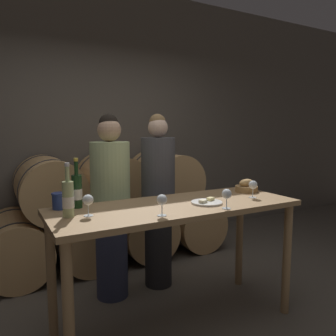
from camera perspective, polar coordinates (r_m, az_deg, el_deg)
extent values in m
plane|color=#564F44|center=(2.75, 1.50, -25.47)|extent=(10.00, 10.00, 0.00)
cube|color=#60594F|center=(4.19, -12.55, 8.48)|extent=(10.00, 0.12, 3.20)
cylinder|color=tan|center=(3.65, -24.96, -12.31)|extent=(0.62, 0.88, 0.62)
cylinder|color=#2D2D33|center=(3.39, -24.63, -13.81)|extent=(0.63, 0.02, 0.63)
cylinder|color=#2D2D33|center=(3.92, -25.24, -11.01)|extent=(0.63, 0.02, 0.63)
cylinder|color=tan|center=(3.74, -14.56, -11.41)|extent=(0.62, 0.88, 0.62)
cylinder|color=#2D2D33|center=(3.49, -13.40, -12.77)|extent=(0.63, 0.02, 0.63)
cylinder|color=#2D2D33|center=(4.01, -15.57, -10.22)|extent=(0.63, 0.02, 0.63)
cylinder|color=tan|center=(3.95, -5.02, -10.25)|extent=(0.62, 0.88, 0.62)
cylinder|color=#2D2D33|center=(3.70, -3.23, -11.41)|extent=(0.63, 0.02, 0.63)
cylinder|color=#2D2D33|center=(4.20, -6.59, -9.22)|extent=(0.63, 0.02, 0.63)
cylinder|color=tan|center=(4.25, 3.33, -9.00)|extent=(0.62, 0.88, 0.62)
cylinder|color=#2D2D33|center=(4.02, 5.49, -9.94)|extent=(0.63, 0.02, 0.63)
cylinder|color=#2D2D33|center=(4.48, 1.40, -8.14)|extent=(0.63, 0.02, 0.63)
cylinder|color=tan|center=(3.55, -20.06, -3.28)|extent=(0.62, 0.88, 0.62)
cylinder|color=#2D2D33|center=(3.27, -19.31, -4.08)|extent=(0.63, 0.02, 0.63)
cylinder|color=#2D2D33|center=(3.82, -20.70, -2.60)|extent=(0.63, 0.02, 0.63)
cylinder|color=tan|center=(3.70, -9.83, -2.55)|extent=(0.62, 0.88, 0.62)
cylinder|color=#2D2D33|center=(3.44, -8.31, -3.24)|extent=(0.63, 0.02, 0.63)
cylinder|color=#2D2D33|center=(3.97, -11.15, -1.95)|extent=(0.63, 0.02, 0.63)
cylinder|color=tan|center=(3.96, -0.70, -1.83)|extent=(0.62, 0.88, 0.62)
cylinder|color=#2D2D33|center=(3.72, 1.35, -2.41)|extent=(0.63, 0.02, 0.63)
cylinder|color=#2D2D33|center=(4.21, -2.50, -1.32)|extent=(0.63, 0.02, 0.63)
cylinder|color=#99754C|center=(2.04, -16.91, -23.76)|extent=(0.06, 0.06, 0.89)
cylinder|color=#99754C|center=(2.85, 19.98, -14.71)|extent=(0.06, 0.06, 0.89)
cylinder|color=#99754C|center=(2.53, -19.65, -17.54)|extent=(0.06, 0.06, 0.89)
cylinder|color=#99754C|center=(3.22, 12.34, -11.92)|extent=(0.06, 0.06, 0.89)
cube|color=#99754C|center=(2.39, 1.57, -6.78)|extent=(1.81, 0.68, 0.04)
cylinder|color=#2D334C|center=(3.00, -9.75, -14.59)|extent=(0.27, 0.27, 0.76)
cylinder|color=beige|center=(2.82, -10.03, -1.61)|extent=(0.33, 0.33, 0.60)
sphere|color=tan|center=(2.79, -10.20, 6.53)|extent=(0.20, 0.20, 0.20)
sphere|color=black|center=(2.80, -10.30, 7.65)|extent=(0.16, 0.16, 0.16)
cylinder|color=#232326|center=(3.16, -1.69, -13.18)|extent=(0.25, 0.25, 0.78)
cylinder|color=#4C4C51|center=(2.99, -1.74, -0.58)|extent=(0.31, 0.31, 0.61)
sphere|color=beige|center=(2.97, -1.77, 7.05)|extent=(0.18, 0.18, 0.18)
sphere|color=olive|center=(2.98, -1.87, 8.01)|extent=(0.15, 0.15, 0.15)
cylinder|color=#193819|center=(2.34, -15.58, -3.95)|extent=(0.07, 0.07, 0.23)
cylinder|color=#193819|center=(2.32, -15.71, -0.02)|extent=(0.03, 0.03, 0.09)
cylinder|color=gold|center=(2.31, -15.75, 1.41)|extent=(0.03, 0.03, 0.02)
cylinder|color=white|center=(2.35, -15.56, -4.39)|extent=(0.07, 0.07, 0.07)
cylinder|color=#ADBC7F|center=(2.12, -16.99, -5.23)|extent=(0.07, 0.07, 0.22)
cylinder|color=#ADBC7F|center=(2.10, -17.14, -1.01)|extent=(0.03, 0.03, 0.09)
cylinder|color=#B7B7BC|center=(2.09, -17.20, 0.57)|extent=(0.03, 0.03, 0.02)
cylinder|color=white|center=(2.13, -16.97, -5.70)|extent=(0.07, 0.07, 0.07)
cylinder|color=navy|center=(2.36, -18.28, -5.46)|extent=(0.10, 0.10, 0.11)
cylinder|color=navy|center=(2.35, -18.32, -4.28)|extent=(0.11, 0.11, 0.01)
cylinder|color=#A87F4C|center=(2.93, 13.49, -3.54)|extent=(0.19, 0.19, 0.05)
ellipsoid|color=tan|center=(2.92, 13.52, -2.53)|extent=(0.15, 0.09, 0.07)
cylinder|color=white|center=(2.42, 6.76, -5.99)|extent=(0.23, 0.23, 0.01)
cube|color=#E0CC7F|center=(2.46, 7.40, -5.36)|extent=(0.07, 0.06, 0.02)
cube|color=beige|center=(2.38, 6.11, -5.79)|extent=(0.07, 0.06, 0.02)
cylinder|color=white|center=(2.13, -13.69, -8.07)|extent=(0.06, 0.06, 0.00)
cylinder|color=white|center=(2.12, -13.72, -7.10)|extent=(0.01, 0.01, 0.07)
sphere|color=white|center=(2.11, -13.77, -5.41)|extent=(0.07, 0.07, 0.07)
cylinder|color=white|center=(2.08, -1.05, -8.28)|extent=(0.06, 0.06, 0.00)
cylinder|color=white|center=(2.07, -1.06, -7.28)|extent=(0.01, 0.01, 0.07)
sphere|color=white|center=(2.05, -1.06, -5.54)|extent=(0.07, 0.07, 0.07)
cylinder|color=white|center=(2.29, 10.14, -6.94)|extent=(0.06, 0.06, 0.00)
cylinder|color=white|center=(2.28, 10.16, -6.03)|extent=(0.01, 0.01, 0.07)
sphere|color=white|center=(2.27, 10.20, -4.45)|extent=(0.07, 0.07, 0.07)
cylinder|color=white|center=(2.69, 14.53, -4.98)|extent=(0.06, 0.06, 0.00)
cylinder|color=white|center=(2.68, 14.55, -4.20)|extent=(0.01, 0.01, 0.07)
sphere|color=white|center=(2.67, 14.59, -2.85)|extent=(0.07, 0.07, 0.07)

